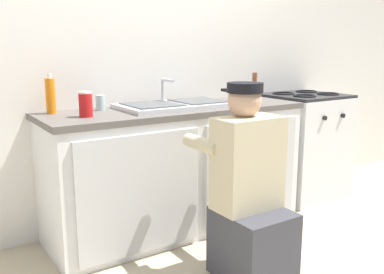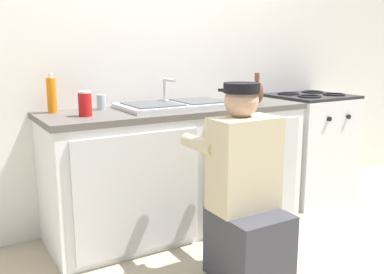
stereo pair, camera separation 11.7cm
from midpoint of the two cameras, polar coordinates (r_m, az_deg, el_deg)
name	(u,v)px [view 1 (the left image)]	position (r m, az deg, el deg)	size (l,w,h in m)	color
ground_plane	(200,241)	(2.99, -0.07, -13.72)	(12.00, 12.00, 0.00)	tan
back_wall	(152,53)	(3.27, -6.45, 11.03)	(6.00, 0.10, 2.50)	silver
counter_cabinet	(177,171)	(3.07, -3.05, -4.62)	(1.84, 0.62, 0.84)	white
countertop	(176,110)	(2.99, -3.23, 3.59)	(1.88, 0.62, 0.04)	#5B5651
sink_double_basin	(176,104)	(2.98, -3.26, 4.35)	(0.80, 0.44, 0.19)	silver
stove_range	(303,145)	(3.87, 13.72, -1.05)	(0.64, 0.62, 0.91)	white
plumber_person	(249,198)	(2.44, 6.27, -8.14)	(0.42, 0.61, 1.10)	#3F3F47
soda_cup_red	(86,104)	(2.64, -15.24, 4.22)	(0.08, 0.08, 0.15)	red
water_glass	(100,103)	(2.91, -13.26, 4.46)	(0.06, 0.06, 0.10)	#ADC6CC
soap_bottle_orange	(50,96)	(2.83, -19.48, 5.22)	(0.06, 0.06, 0.25)	orange
condiment_jar	(251,92)	(3.42, 6.89, 5.98)	(0.07, 0.07, 0.13)	#DBB760
spice_bottle_pepper	(233,97)	(3.20, 4.40, 5.40)	(0.04, 0.04, 0.10)	#513823
vase_decorative	(254,92)	(3.16, 7.26, 5.98)	(0.10, 0.10, 0.23)	brown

